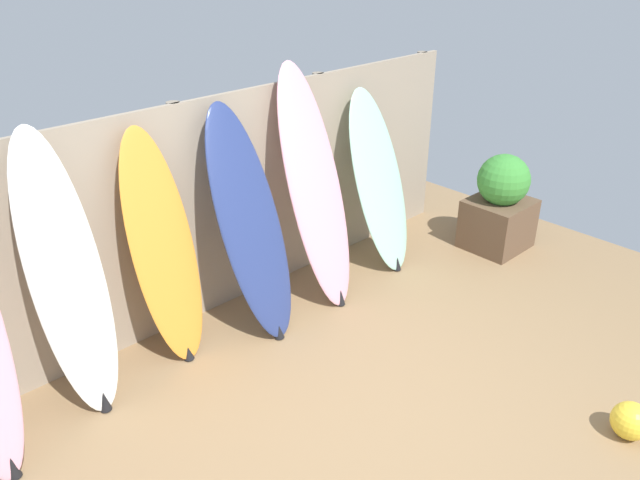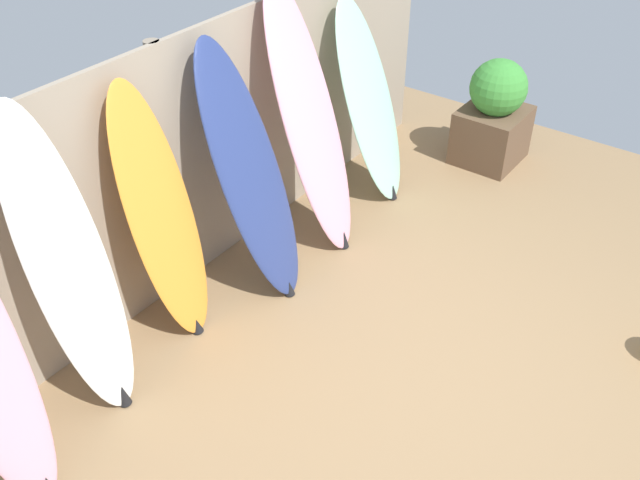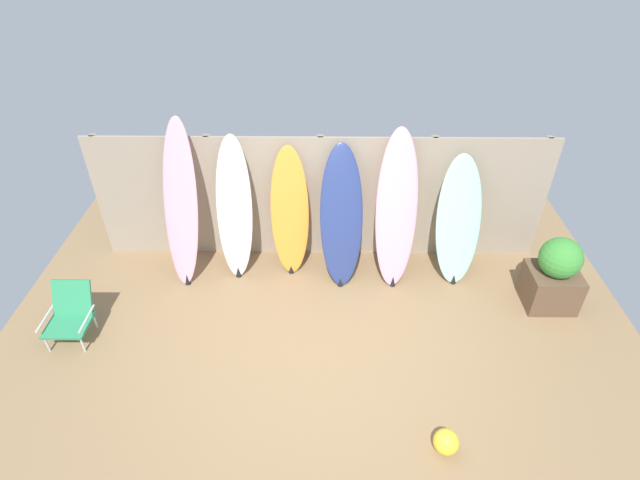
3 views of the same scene
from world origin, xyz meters
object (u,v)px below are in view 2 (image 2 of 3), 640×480
object	(u,v)px
surfboard_orange_2	(162,219)
surfboard_navy_3	(251,175)
surfboard_pink_4	(311,123)
surfboard_white_1	(70,271)
planter_box	(494,115)
surfboard_seafoam_5	(370,103)

from	to	relation	value
surfboard_orange_2	surfboard_navy_3	bearing A→B (deg)	-12.01
surfboard_pink_4	surfboard_white_1	bearing A→B (deg)	178.05
surfboard_navy_3	planter_box	world-z (taller)	surfboard_navy_3
surfboard_orange_2	surfboard_seafoam_5	size ratio (longest dim) A/B	1.05
surfboard_seafoam_5	planter_box	world-z (taller)	surfboard_seafoam_5
surfboard_white_1	surfboard_pink_4	bearing A→B (deg)	-1.95
surfboard_orange_2	surfboard_pink_4	size ratio (longest dim) A/B	0.88
surfboard_white_1	surfboard_seafoam_5	bearing A→B (deg)	-1.13
surfboard_orange_2	surfboard_navy_3	xyz separation A→B (m)	(0.67, -0.14, 0.03)
surfboard_pink_4	planter_box	size ratio (longest dim) A/B	2.05
surfboard_orange_2	surfboard_navy_3	distance (m)	0.69
surfboard_pink_4	surfboard_orange_2	bearing A→B (deg)	175.00
planter_box	surfboard_orange_2	bearing A→B (deg)	167.39
surfboard_white_1	planter_box	xyz separation A→B (m)	(4.02, -0.69, -0.48)
surfboard_navy_3	surfboard_white_1	bearing A→B (deg)	176.12
surfboard_white_1	planter_box	distance (m)	4.10
surfboard_navy_3	surfboard_orange_2	bearing A→B (deg)	167.99
surfboard_orange_2	surfboard_pink_4	xyz separation A→B (m)	(1.37, -0.12, 0.13)
surfboard_white_1	surfboard_pink_4	xyz separation A→B (m)	(2.08, -0.07, 0.05)
surfboard_white_1	surfboard_seafoam_5	distance (m)	2.91
surfboard_orange_2	surfboard_pink_4	bearing A→B (deg)	-5.00
surfboard_white_1	planter_box	bearing A→B (deg)	-9.74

